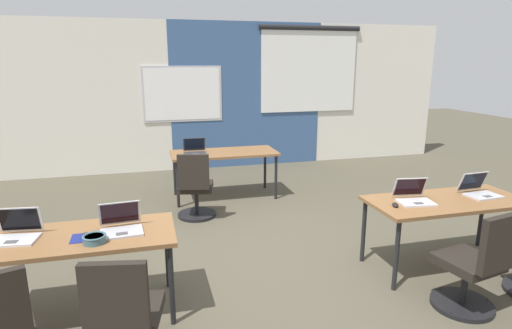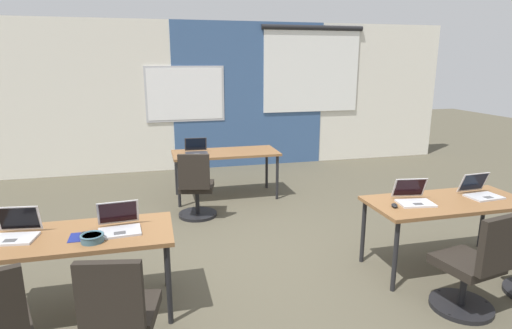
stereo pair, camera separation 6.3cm
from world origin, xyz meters
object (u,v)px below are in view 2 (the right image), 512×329
object	(u,v)px
laptop_near_right_end	(480,191)
laptop_near_left_end	(15,232)
desk_near_right	(447,206)
laptop_far_left	(196,150)
desk_near_left	(71,242)
mouse_near_left_inner	(84,234)
laptop_near_left_inner	(119,225)
mouse_near_right_inner	(394,205)
chair_near_right_inner	(473,272)
laptop_near_right_inner	(413,198)
chair_near_left_inner	(122,324)
desk_far_center	(226,156)
snack_bowl	(92,237)
chair_far_left	(196,191)

from	to	relation	value
laptop_near_right_end	laptop_near_left_end	bearing A→B (deg)	175.92
desk_near_right	laptop_far_left	xyz separation A→B (m)	(-2.19, 2.81, 0.11)
laptop_near_right_end	laptop_far_left	xyz separation A→B (m)	(-2.61, 2.76, -0.00)
desk_near_left	mouse_near_left_inner	bearing A→B (deg)	-30.73
laptop_near_left_inner	laptop_near_left_end	world-z (taller)	laptop_near_left_end
laptop_near_left_inner	mouse_near_left_inner	world-z (taller)	laptop_near_left_inner
laptop_far_left	mouse_near_right_inner	world-z (taller)	laptop_far_left
chair_near_right_inner	laptop_near_left_end	bearing A→B (deg)	-23.56
laptop_near_right_inner	chair_near_left_inner	bearing A→B (deg)	-154.61
laptop_far_left	desk_near_left	bearing A→B (deg)	-111.79
desk_near_right	laptop_near_right_end	bearing A→B (deg)	5.73
desk_far_center	laptop_near_right_inner	world-z (taller)	laptop_near_right_inner
desk_near_left	mouse_near_left_inner	xyz separation A→B (m)	(0.11, -0.07, 0.08)
chair_near_right_inner	mouse_near_left_inner	bearing A→B (deg)	-23.54
laptop_near_left_inner	chair_near_right_inner	bearing A→B (deg)	-20.20
laptop_near_left_inner	chair_near_left_inner	bearing A→B (deg)	-92.35
desk_far_center	laptop_near_right_end	size ratio (longest dim) A/B	4.56
laptop_near_left_end	laptop_near_right_end	bearing A→B (deg)	7.34
laptop_near_left_inner	laptop_near_right_inner	distance (m)	2.76
laptop_near_right_end	laptop_far_left	world-z (taller)	same
desk_near_left	laptop_near_left_end	size ratio (longest dim) A/B	4.39
laptop_far_left	laptop_near_left_end	size ratio (longest dim) A/B	0.95
laptop_near_left_inner	mouse_near_right_inner	xyz separation A→B (m)	(2.50, -0.05, -0.03)
laptop_near_left_inner	desk_near_right	bearing A→B (deg)	-5.04
desk_near_right	chair_near_left_inner	distance (m)	3.20
desk_near_right	mouse_near_left_inner	world-z (taller)	mouse_near_left_inner
mouse_near_left_inner	chair_near_right_inner	world-z (taller)	chair_near_right_inner
mouse_near_left_inner	mouse_near_right_inner	world-z (taller)	mouse_near_left_inner
desk_near_left	laptop_near_left_end	distance (m)	0.43
laptop_near_right_end	chair_near_right_inner	size ratio (longest dim) A/B	0.38
desk_far_center	laptop_near_right_end	world-z (taller)	laptop_near_right_end
desk_near_left	desk_far_center	bearing A→B (deg)	57.99
desk_far_center	laptop_near_left_inner	xyz separation A→B (m)	(-1.37, -2.79, 0.11)
laptop_far_left	snack_bowl	bearing A→B (deg)	-107.35
laptop_near_left_end	desk_far_center	bearing A→B (deg)	59.33
laptop_far_left	desk_near_right	bearing A→B (deg)	-48.80
laptop_near_right_end	mouse_near_right_inner	xyz separation A→B (m)	(-1.04, -0.09, -0.03)
laptop_far_left	laptop_near_left_end	distance (m)	3.24
laptop_near_right_end	laptop_far_left	size ratio (longest dim) A/B	1.01
mouse_near_right_inner	desk_far_center	bearing A→B (deg)	111.57
desk_far_center	chair_far_left	xyz separation A→B (m)	(-0.54, -0.79, -0.28)
desk_near_right	snack_bowl	distance (m)	3.32
laptop_near_right_end	desk_near_right	bearing A→B (deg)	-178.20
desk_near_left	chair_near_left_inner	world-z (taller)	chair_near_left_inner
laptop_near_right_end	mouse_near_right_inner	world-z (taller)	laptop_near_right_end
laptop_near_right_end	laptop_near_right_inner	xyz separation A→B (m)	(-0.79, -0.01, -0.00)
chair_near_right_inner	desk_far_center	bearing A→B (deg)	-78.75
mouse_near_right_inner	desk_near_right	bearing A→B (deg)	4.24
desk_near_left	chair_near_right_inner	size ratio (longest dim) A/B	1.74
laptop_near_left_end	desk_near_right	bearing A→B (deg)	6.71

